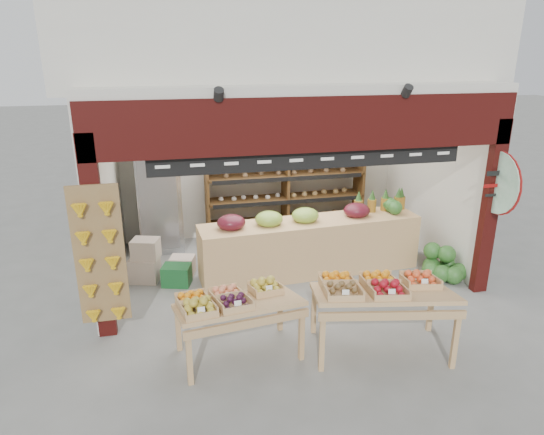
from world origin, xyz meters
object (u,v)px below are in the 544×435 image
Objects in this scene: refrigerator at (158,197)px; mid_counter at (310,244)px; back_shelving at (286,181)px; display_table_left at (229,302)px; cardboard_stack at (160,265)px; watermelon_pile at (443,266)px; display_table_right at (377,289)px.

refrigerator reaches higher than mid_counter.
back_shelving is 4.13m from display_table_left.
cardboard_stack is at bearing 109.42° from display_table_left.
refrigerator is at bearing -178.50° from back_shelving.
back_shelving is at bearing 130.43° from watermelon_pile.
mid_counter reaches higher than display_table_left.
refrigerator is 3.79m from display_table_left.
back_shelving is 1.72× the size of display_table_right.
back_shelving is at bearing 89.33° from mid_counter.
display_table_right is at bearing -86.90° from mid_counter.
display_table_right is (1.75, -0.25, 0.09)m from display_table_left.
back_shelving is at bearing 91.50° from display_table_right.
display_table_right is at bearing -61.33° from refrigerator.
cardboard_stack is (-0.03, -1.41, -0.73)m from refrigerator.
display_table_right is (0.12, -2.30, 0.32)m from mid_counter.
cardboard_stack is 1.53× the size of watermelon_pile.
display_table_left is 3.97m from watermelon_pile.
refrigerator is 0.54× the size of mid_counter.
back_shelving is 2.00× the size of display_table_left.
back_shelving is 2.43m from refrigerator.
refrigerator is at bearing 122.64° from display_table_right.
cardboard_stack reaches higher than watermelon_pile.
cardboard_stack is (-2.46, -1.47, -0.88)m from back_shelving.
back_shelving reaches higher than mid_counter.
display_table_left is at bearing -82.15° from refrigerator.
display_table_right is at bearing -140.33° from watermelon_pile.
refrigerator reaches higher than watermelon_pile.
display_table_right is 2.59m from watermelon_pile.
mid_counter is at bearing 161.43° from watermelon_pile.
refrigerator is 1.10× the size of display_table_right.
mid_counter is at bearing -5.54° from cardboard_stack.
refrigerator is 5.10m from watermelon_pile.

